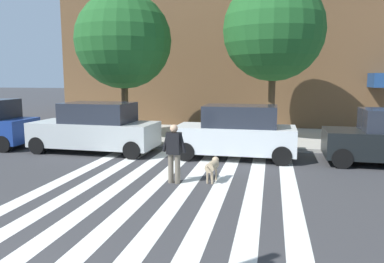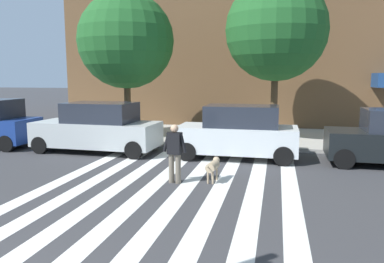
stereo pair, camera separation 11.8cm
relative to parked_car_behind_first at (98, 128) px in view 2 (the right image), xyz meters
The scene contains 9 objects.
ground_plane 5.40m from the parked_car_behind_first, 57.90° to the right, with size 160.00×160.00×0.00m, color #353538.
sidewalk_far 5.44m from the parked_car_behind_first, 58.25° to the left, with size 80.00×6.00×0.15m, color #ABA99F.
crosswalk_stripes 6.13m from the parked_car_behind_first, 48.01° to the right, with size 6.75×11.54×0.01m.
parked_car_behind_first is the anchor object (origin of this frame).
parked_car_third_in_line 5.47m from the parked_car_behind_first, ahead, with size 4.24×1.89×1.92m.
street_tree_nearest 4.64m from the parked_car_behind_first, 89.10° to the left, with size 4.33×4.33×6.55m.
street_tree_middle 8.59m from the parked_car_behind_first, 28.97° to the left, with size 4.41×4.41×6.98m.
pedestrian_dog_walker 5.43m from the parked_car_behind_first, 41.10° to the right, with size 0.71×0.29×1.64m.
dog_on_leash 6.03m from the parked_car_behind_first, 31.93° to the right, with size 0.33×0.97×0.65m.
Camera 2 is at (3.97, -2.76, 2.93)m, focal length 35.14 mm.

